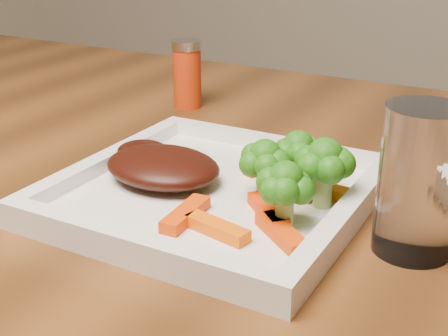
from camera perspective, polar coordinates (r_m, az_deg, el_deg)
The scene contains 15 objects.
plate at distance 0.58m, azimuth -0.86°, elevation -2.64°, with size 0.27×0.27×0.01m, color white.
steak at distance 0.60m, azimuth -5.61°, elevation 0.13°, with size 0.12×0.09×0.03m, color #380E08.
broccoli_0 at distance 0.58m, azimuth 6.77°, elevation 1.38°, with size 0.05×0.05×0.07m, color #186510, non-canonical shape.
broccoli_1 at distance 0.54m, azimuth 9.12°, elevation -0.35°, with size 0.06×0.06×0.06m, color #275B0F, non-canonical shape.
broccoli_2 at distance 0.51m, azimuth 5.62°, elevation -2.34°, with size 0.05×0.05×0.06m, color #196310, non-canonical shape.
broccoli_3 at distance 0.55m, azimuth 3.76°, elevation 0.09°, with size 0.05×0.05×0.06m, color #336E12, non-canonical shape.
carrot_0 at distance 0.50m, azimuth -0.64°, elevation -5.52°, with size 0.06×0.02×0.01m, color #F86004.
carrot_1 at distance 0.50m, azimuth 5.26°, elevation -5.91°, with size 0.06×0.02×0.01m, color #DF3B03.
carrot_2 at distance 0.52m, azimuth -3.54°, elevation -4.23°, with size 0.06×0.02×0.01m, color #E13C03.
carrot_3 at distance 0.57m, azimuth 9.79°, elevation -2.16°, with size 0.06×0.02×0.01m, color orange.
carrot_4 at distance 0.62m, azimuth 3.98°, elevation 0.24°, with size 0.05×0.01×0.01m, color #FC6D04.
carrot_5 at distance 0.53m, azimuth 4.05°, elevation -3.89°, with size 0.06×0.02×0.01m, color #EF3303.
carrot_6 at distance 0.57m, azimuth 5.61°, elevation -2.20°, with size 0.05×0.01×0.01m, color orange.
spice_shaker at distance 0.86m, azimuth -3.39°, elevation 8.57°, with size 0.04×0.04×0.09m, color #C02F0A.
drinking_glass at distance 0.50m, azimuth 17.40°, elevation -1.18°, with size 0.06×0.06×0.12m, color white.
Camera 1 is at (0.38, -0.34, 1.00)m, focal length 50.00 mm.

